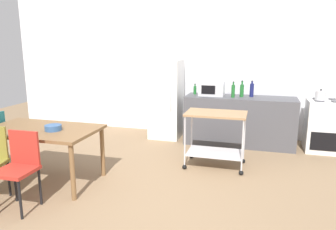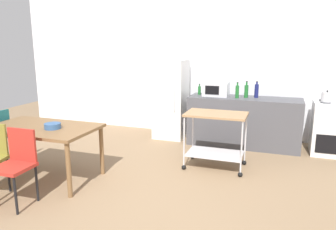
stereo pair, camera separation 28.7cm
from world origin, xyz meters
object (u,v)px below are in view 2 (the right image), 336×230
object	(u,v)px
dining_table	(42,132)
chair_red	(16,162)
fruit_bowl	(53,126)
stove_oven	(330,128)
refrigerator	(171,99)
kitchen_cart	(216,131)
bottle_olive_oil	(199,90)
bottle_vinegar	(257,91)
bottle_hot_sauce	(246,91)
bottle_sparkling_water	(237,91)
kettle	(327,97)
microwave	(216,89)

from	to	relation	value
dining_table	chair_red	bearing A→B (deg)	-73.30
fruit_bowl	stove_oven	bearing A→B (deg)	34.20
fruit_bowl	refrigerator	bearing A→B (deg)	73.03
kitchen_cart	bottle_olive_oil	size ratio (longest dim) A/B	4.47
refrigerator	fruit_bowl	xyz separation A→B (m)	(-0.79, -2.59, 0.01)
kitchen_cart	bottle_olive_oil	bearing A→B (deg)	113.72
dining_table	bottle_vinegar	bearing A→B (deg)	43.62
refrigerator	bottle_vinegar	size ratio (longest dim) A/B	5.25
bottle_olive_oil	bottle_hot_sauce	distance (m)	0.89
dining_table	bottle_vinegar	xyz separation A→B (m)	(2.65, 2.53, 0.36)
chair_red	bottle_vinegar	distance (m)	4.08
stove_oven	bottle_sparkling_water	bearing A→B (deg)	-176.12
bottle_vinegar	fruit_bowl	size ratio (longest dim) A/B	1.36
stove_oven	bottle_hot_sauce	distance (m)	1.54
bottle_sparkling_water	kettle	xyz separation A→B (m)	(1.46, 0.01, -0.02)
bottle_olive_oil	kettle	size ratio (longest dim) A/B	0.85
bottle_olive_oil	bottle_vinegar	distance (m)	1.06
microwave	kettle	size ratio (longest dim) A/B	1.92
microwave	kettle	world-z (taller)	microwave
dining_table	stove_oven	bearing A→B (deg)	32.24
kitchen_cart	bottle_hot_sauce	world-z (taller)	bottle_hot_sauce
dining_table	refrigerator	size ratio (longest dim) A/B	0.97
stove_oven	bottle_sparkling_water	world-z (taller)	bottle_sparkling_water
dining_table	bottle_sparkling_water	size ratio (longest dim) A/B	5.21
microwave	bottle_olive_oil	bearing A→B (deg)	169.22
bottle_vinegar	dining_table	bearing A→B (deg)	-136.38
microwave	kettle	xyz separation A→B (m)	(1.87, -0.11, -0.03)
refrigerator	fruit_bowl	world-z (taller)	refrigerator
dining_table	fruit_bowl	world-z (taller)	fruit_bowl
dining_table	fruit_bowl	size ratio (longest dim) A/B	6.92
refrigerator	microwave	xyz separation A→B (m)	(0.91, -0.07, 0.25)
bottle_sparkling_water	fruit_bowl	bearing A→B (deg)	-131.30
chair_red	bottle_sparkling_water	world-z (taller)	bottle_sparkling_water
dining_table	chair_red	distance (m)	0.76
chair_red	bottle_olive_oil	size ratio (longest dim) A/B	4.37
bottle_olive_oil	bottle_sparkling_water	bearing A→B (deg)	-13.82
bottle_olive_oil	kettle	distance (m)	2.21
refrigerator	kettle	xyz separation A→B (m)	(2.78, -0.18, 0.23)
stove_oven	fruit_bowl	world-z (taller)	stove_oven
stove_oven	kitchen_cart	xyz separation A→B (m)	(-1.73, -1.28, 0.12)
stove_oven	microwave	xyz separation A→B (m)	(-1.99, 0.01, 0.58)
dining_table	refrigerator	distance (m)	2.74
refrigerator	bottle_hot_sauce	distance (m)	1.49
kitchen_cart	dining_table	bearing A→B (deg)	-151.47
bottle_hot_sauce	fruit_bowl	distance (m)	3.38
dining_table	kettle	xyz separation A→B (m)	(3.79, 2.37, 0.33)
bottle_olive_oil	bottle_hot_sauce	xyz separation A→B (m)	(0.89, -0.07, 0.04)
bottle_olive_oil	kettle	world-z (taller)	kettle
bottle_olive_oil	fruit_bowl	size ratio (longest dim) A/B	0.94
kitchen_cart	fruit_bowl	bearing A→B (deg)	-147.96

